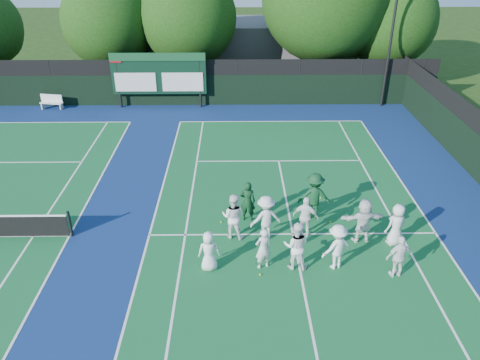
{
  "coord_description": "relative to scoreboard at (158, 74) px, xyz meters",
  "views": [
    {
      "loc": [
        -2.21,
        -13.73,
        10.3
      ],
      "look_at": [
        -2.0,
        3.0,
        1.3
      ],
      "focal_mm": 35.0,
      "sensor_mm": 36.0,
      "label": 1
    }
  ],
  "objects": [
    {
      "name": "ground",
      "position": [
        7.01,
        -15.59,
        -2.19
      ],
      "size": [
        120.0,
        120.0,
        0.0
      ],
      "primitive_type": "plane",
      "color": "#1C360E",
      "rests_on": "ground"
    },
    {
      "name": "court_apron",
      "position": [
        1.01,
        -14.59,
        -2.19
      ],
      "size": [
        34.0,
        32.0,
        0.01
      ],
      "primitive_type": "cube",
      "color": "navy",
      "rests_on": "ground"
    },
    {
      "name": "near_court",
      "position": [
        7.01,
        -14.59,
        -2.18
      ],
      "size": [
        11.05,
        23.85,
        0.01
      ],
      "color": "#12592B",
      "rests_on": "ground"
    },
    {
      "name": "back_fence",
      "position": [
        1.01,
        0.41,
        -0.83
      ],
      "size": [
        34.0,
        0.08,
        3.0
      ],
      "color": "black",
      "rests_on": "ground"
    },
    {
      "name": "scoreboard",
      "position": [
        0.0,
        0.0,
        0.0
      ],
      "size": [
        6.0,
        0.21,
        3.55
      ],
      "color": "black",
      "rests_on": "ground"
    },
    {
      "name": "clubhouse",
      "position": [
        5.01,
        8.41,
        -0.19
      ],
      "size": [
        18.0,
        6.0,
        4.0
      ],
      "primitive_type": "cube",
      "color": "#545459",
      "rests_on": "ground"
    },
    {
      "name": "light_pole_right",
      "position": [
        14.51,
        0.11,
        4.11
      ],
      "size": [
        1.2,
        0.3,
        10.12
      ],
      "color": "black",
      "rests_on": "ground"
    },
    {
      "name": "bench",
      "position": [
        -6.99,
        -0.22,
        -1.69
      ],
      "size": [
        1.53,
        0.66,
        0.94
      ],
      "color": "silver",
      "rests_on": "ground"
    },
    {
      "name": "tree_b",
      "position": [
        -3.62,
        3.99,
        2.41
      ],
      "size": [
        6.22,
        6.22,
        7.87
      ],
      "color": "black",
      "rests_on": "ground"
    },
    {
      "name": "tree_c",
      "position": [
        1.84,
        3.99,
        2.63
      ],
      "size": [
        6.6,
        6.6,
        8.3
      ],
      "color": "black",
      "rests_on": "ground"
    },
    {
      "name": "tree_d",
      "position": [
        11.12,
        3.99,
        3.86
      ],
      "size": [
        8.61,
        8.61,
        10.57
      ],
      "color": "black",
      "rests_on": "ground"
    },
    {
      "name": "tree_e",
      "position": [
        15.66,
        3.99,
        2.43
      ],
      "size": [
        6.37,
        6.37,
        7.97
      ],
      "color": "black",
      "rests_on": "ground"
    },
    {
      "name": "tennis_ball_0",
      "position": [
        5.64,
        -16.98,
        -2.16
      ],
      "size": [
        0.07,
        0.07,
        0.07
      ],
      "primitive_type": "sphere",
      "color": "yellow",
      "rests_on": "ground"
    },
    {
      "name": "tennis_ball_3",
      "position": [
        4.25,
        -13.76,
        -2.16
      ],
      "size": [
        0.07,
        0.07,
        0.07
      ],
      "primitive_type": "sphere",
      "color": "yellow",
      "rests_on": "ground"
    },
    {
      "name": "tennis_ball_4",
      "position": [
        8.51,
        -11.92,
        -2.16
      ],
      "size": [
        0.07,
        0.07,
        0.07
      ],
      "primitive_type": "sphere",
      "color": "yellow",
      "rests_on": "ground"
    },
    {
      "name": "tennis_ball_5",
      "position": [
        8.59,
        -13.79,
        -2.16
      ],
      "size": [
        0.07,
        0.07,
        0.07
      ],
      "primitive_type": "sphere",
      "color": "yellow",
      "rests_on": "ground"
    },
    {
      "name": "player_front_0",
      "position": [
        3.91,
        -16.6,
        -1.45
      ],
      "size": [
        0.77,
        0.54,
        1.49
      ],
      "primitive_type": "imported",
      "rotation": [
        0.0,
        0.0,
        3.23
      ],
      "color": "white",
      "rests_on": "ground"
    },
    {
      "name": "player_front_1",
      "position": [
        5.74,
        -16.53,
        -1.41
      ],
      "size": [
        0.67,
        0.56,
        1.57
      ],
      "primitive_type": "imported",
      "rotation": [
        0.0,
        0.0,
        3.52
      ],
      "color": "silver",
      "rests_on": "ground"
    },
    {
      "name": "player_front_2",
      "position": [
        6.85,
        -16.54,
        -1.29
      ],
      "size": [
        0.97,
        0.81,
        1.8
      ],
      "primitive_type": "imported",
      "rotation": [
        0.0,
        0.0,
        2.99
      ],
      "color": "white",
      "rests_on": "ground"
    },
    {
      "name": "player_front_3",
      "position": [
        8.23,
        -16.56,
        -1.34
      ],
      "size": [
        1.25,
        1.02,
        1.69
      ],
      "primitive_type": "imported",
      "rotation": [
        0.0,
        0.0,
        3.56
      ],
      "color": "white",
      "rests_on": "ground"
    },
    {
      "name": "player_front_4",
      "position": [
        10.2,
        -17.04,
        -1.4
      ],
      "size": [
        0.98,
        0.57,
        1.58
      ],
      "primitive_type": "imported",
      "rotation": [
        0.0,
        0.0,
        3.35
      ],
      "color": "white",
      "rests_on": "ground"
    },
    {
      "name": "player_back_0",
      "position": [
        4.74,
        -14.69,
        -1.28
      ],
      "size": [
        1.03,
        0.9,
        1.82
      ],
      "primitive_type": "imported",
      "rotation": [
        0.0,
        0.0,
        2.88
      ],
      "color": "white",
      "rests_on": "ground"
    },
    {
      "name": "player_back_1",
      "position": [
        5.94,
        -14.82,
        -1.29
      ],
      "size": [
        1.3,
        0.95,
        1.8
      ],
      "primitive_type": "imported",
      "rotation": [
        0.0,
        0.0,
        3.41
      ],
      "color": "silver",
      "rests_on": "ground"
    },
    {
      "name": "player_back_2",
      "position": [
        7.44,
        -14.66,
        -1.36
      ],
      "size": [
        1.06,
        0.72,
        1.67
      ],
      "primitive_type": "imported",
      "rotation": [
        0.0,
        0.0,
        2.79
      ],
      "color": "white",
      "rests_on": "ground"
    },
    {
      "name": "player_back_3",
      "position": [
        9.5,
        -15.01,
        -1.31
      ],
      "size": [
        1.68,
        0.68,
        1.76
      ],
      "primitive_type": "imported",
      "rotation": [
        0.0,
        0.0,
        3.24
      ],
      "color": "silver",
      "rests_on": "ground"
    },
    {
      "name": "player_back_4",
      "position": [
        10.66,
        -15.23,
        -1.36
      ],
      "size": [
        0.95,
        0.8,
        1.67
      ],
      "primitive_type": "imported",
      "rotation": [
        0.0,
        0.0,
        3.53
      ],
      "color": "silver",
      "rests_on": "ground"
    },
    {
      "name": "coach_left",
      "position": [
        5.3,
        -13.53,
        -1.34
      ],
      "size": [
        0.66,
        0.47,
        1.71
      ],
      "primitive_type": "imported",
      "rotation": [
        0.0,
        0.0,
        3.04
      ],
      "color": "#0D3219",
      "rests_on": "ground"
    },
    {
      "name": "coach_right",
      "position": [
        7.95,
        -13.36,
        -1.21
      ],
      "size": [
        1.3,
        0.79,
        1.96
      ],
      "primitive_type": "imported",
      "rotation": [
        0.0,
        0.0,
        3.09
      ],
      "color": "#103A1E",
      "rests_on": "ground"
    }
  ]
}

